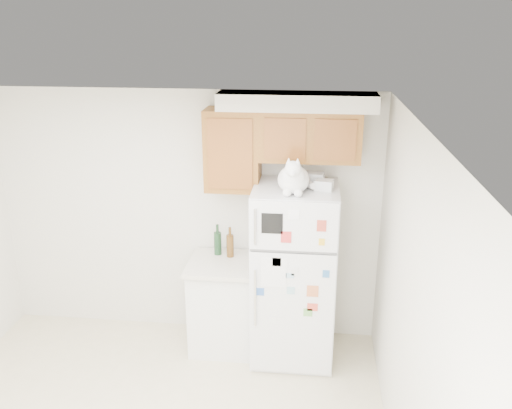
# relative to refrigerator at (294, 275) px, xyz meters

# --- Properties ---
(room_shell) EXTENTS (3.84, 4.04, 2.52)m
(room_shell) POSITION_rel_refrigerator_xyz_m (-0.97, -1.36, 0.82)
(room_shell) COLOR beige
(room_shell) RESTS_ON ground_plane
(refrigerator) EXTENTS (0.76, 0.78, 1.70)m
(refrigerator) POSITION_rel_refrigerator_xyz_m (0.00, 0.00, 0.00)
(refrigerator) COLOR silver
(refrigerator) RESTS_ON ground_plane
(base_counter) EXTENTS (0.64, 0.64, 0.92)m
(base_counter) POSITION_rel_refrigerator_xyz_m (-0.69, 0.07, -0.39)
(base_counter) COLOR white
(base_counter) RESTS_ON ground_plane
(cat) EXTENTS (0.34, 0.49, 0.35)m
(cat) POSITION_rel_refrigerator_xyz_m (-0.02, -0.15, 0.98)
(cat) COLOR white
(cat) RESTS_ON refrigerator
(storage_box_back) EXTENTS (0.20, 0.16, 0.10)m
(storage_box_back) POSITION_rel_refrigerator_xyz_m (0.15, 0.15, 0.90)
(storage_box_back) COLOR white
(storage_box_back) RESTS_ON refrigerator
(storage_box_front) EXTENTS (0.17, 0.14, 0.09)m
(storage_box_front) POSITION_rel_refrigerator_xyz_m (0.24, -0.04, 0.89)
(storage_box_front) COLOR white
(storage_box_front) RESTS_ON refrigerator
(bottle_green) EXTENTS (0.07, 0.07, 0.31)m
(bottle_green) POSITION_rel_refrigerator_xyz_m (-0.76, 0.23, 0.22)
(bottle_green) COLOR #19381E
(bottle_green) RESTS_ON base_counter
(bottle_amber) EXTENTS (0.07, 0.07, 0.30)m
(bottle_amber) POSITION_rel_refrigerator_xyz_m (-0.63, 0.19, 0.22)
(bottle_amber) COLOR #593814
(bottle_amber) RESTS_ON base_counter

